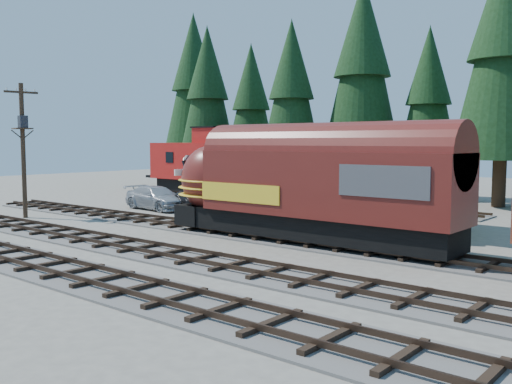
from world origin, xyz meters
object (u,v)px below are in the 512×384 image
Objects in this scene: pickup_truck_b at (157,198)px; utility_pole at (23,141)px; locomotive at (296,190)px; caboose at (204,164)px; pickup_truck_a at (213,200)px; depot at (340,173)px.

utility_pole is at bearing 164.85° from pickup_truck_b.
locomotive is 1.45× the size of caboose.
caboose is 1.93× the size of pickup_truck_b.
caboose is 1.29× the size of utility_pole.
pickup_truck_b is (-15.17, 4.37, -1.67)m from locomotive.
caboose is at bearing 64.44° from pickup_truck_a.
utility_pole is 9.50m from pickup_truck_b.
depot is 1.19× the size of caboose.
pickup_truck_a is at bearing 59.32° from utility_pole.
pickup_truck_a is (-8.91, -1.33, -2.07)m from depot.
utility_pole reaches higher than caboose.
locomotive is 15.88m from pickup_truck_b.
utility_pole reaches higher than pickup_truck_a.
utility_pole is (1.96, -17.72, 2.01)m from caboose.
depot reaches higher than pickup_truck_b.
locomotive reaches higher than pickup_truck_b.
locomotive is 24.53m from caboose.
depot is at bearing -22.00° from caboose.
caboose is 17.95m from utility_pole.
pickup_truck_b is at bearing -171.10° from depot.
caboose reaches higher than depot.
locomotive is (1.57, -6.50, -0.48)m from depot.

